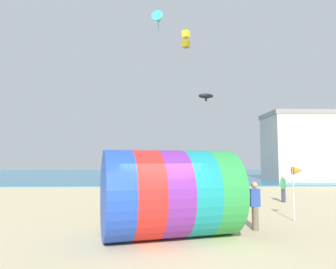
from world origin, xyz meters
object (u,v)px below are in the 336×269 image
(kite_handler, at_px, (255,205))
(kite_cyan_delta, at_px, (158,19))
(giant_inflatable_tube, at_px, (170,193))
(bystander_near_water, at_px, (283,189))
(kite_black_parafoil, at_px, (206,96))
(beach_flag, at_px, (297,173))
(bystander_mid_beach, at_px, (145,189))
(kite_yellow_box, at_px, (186,39))

(kite_handler, xyz_separation_m, kite_cyan_delta, (-3.67, 4.67, 9.41))
(giant_inflatable_tube, height_order, kite_handler, giant_inflatable_tube)
(kite_handler, distance_m, bystander_near_water, 8.15)
(kite_handler, xyz_separation_m, kite_black_parafoil, (0.71, 16.34, 7.60))
(kite_handler, distance_m, beach_flag, 3.07)
(kite_black_parafoil, xyz_separation_m, bystander_mid_beach, (-5.08, -10.64, -7.59))
(kite_yellow_box, distance_m, bystander_mid_beach, 13.48)
(giant_inflatable_tube, distance_m, kite_black_parafoil, 19.01)
(kite_black_parafoil, height_order, bystander_mid_beach, kite_black_parafoil)
(kite_cyan_delta, bearing_deg, beach_flag, -27.04)
(kite_black_parafoil, xyz_separation_m, kite_cyan_delta, (-4.38, -11.66, 1.81))
(bystander_near_water, distance_m, beach_flag, 5.88)
(kite_yellow_box, distance_m, bystander_near_water, 13.76)
(bystander_near_water, bearing_deg, beach_flag, -106.40)
(kite_black_parafoil, height_order, bystander_near_water, kite_black_parafoil)
(giant_inflatable_tube, bearing_deg, kite_black_parafoil, 77.24)
(giant_inflatable_tube, bearing_deg, kite_handler, 15.37)
(giant_inflatable_tube, height_order, bystander_near_water, giant_inflatable_tube)
(kite_black_parafoil, bearing_deg, bystander_mid_beach, -115.54)
(kite_black_parafoil, bearing_deg, kite_handler, -92.48)
(kite_cyan_delta, xyz_separation_m, bystander_mid_beach, (-0.70, 1.03, -9.40))
(bystander_mid_beach, distance_m, beach_flag, 7.98)
(kite_handler, bearing_deg, kite_cyan_delta, 128.16)
(kite_cyan_delta, height_order, bystander_near_water, kite_cyan_delta)
(giant_inflatable_tube, bearing_deg, beach_flag, 23.92)
(bystander_near_water, relative_size, bystander_mid_beach, 0.90)
(kite_black_parafoil, height_order, kite_cyan_delta, kite_cyan_delta)
(giant_inflatable_tube, relative_size, bystander_near_water, 3.12)
(kite_yellow_box, bearing_deg, giant_inflatable_tube, -97.38)
(kite_black_parafoil, relative_size, kite_cyan_delta, 1.15)
(giant_inflatable_tube, distance_m, kite_yellow_box, 17.16)
(kite_cyan_delta, xyz_separation_m, beach_flag, (6.04, -3.08, -8.28))
(kite_handler, height_order, kite_black_parafoil, kite_black_parafoil)
(kite_cyan_delta, height_order, bystander_mid_beach, kite_cyan_delta)
(kite_black_parafoil, relative_size, kite_yellow_box, 0.99)
(kite_handler, height_order, kite_cyan_delta, kite_cyan_delta)
(kite_yellow_box, bearing_deg, kite_cyan_delta, -106.01)
(kite_handler, bearing_deg, bystander_mid_beach, 127.49)
(bystander_near_water, xyz_separation_m, beach_flag, (-1.62, -5.52, 1.22))
(kite_handler, relative_size, bystander_near_water, 1.09)
(kite_black_parafoil, xyz_separation_m, beach_flag, (1.66, -14.75, -6.47))
(kite_yellow_box, height_order, bystander_mid_beach, kite_yellow_box)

